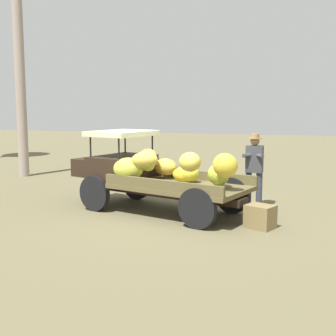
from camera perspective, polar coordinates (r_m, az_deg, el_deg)
The scene contains 5 objects.
ground_plane at distance 10.42m, azimuth -0.06°, elevation -5.72°, with size 60.00×60.00×0.00m, color brown.
truck at distance 10.51m, azimuth -2.48°, elevation -0.55°, with size 4.66×2.75×1.86m.
farmer at distance 10.95m, azimuth 10.96°, elevation 0.27°, with size 0.53×0.47×1.80m.
wooden_crate at distance 9.27m, azimuth 11.69°, elevation -6.10°, with size 0.54×0.43×0.47m, color olive.
loose_banana_bunch at distance 12.60m, azimuth 4.82°, elevation -2.64°, with size 0.55×0.44×0.31m, color #96B034.
Camera 1 is at (-3.04, 9.66, 2.45)m, focal length 47.73 mm.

